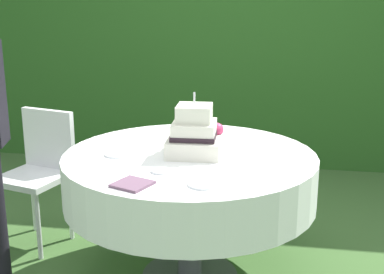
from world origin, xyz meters
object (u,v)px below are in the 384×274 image
cake_table (190,177)px  serving_plate_far (117,154)px  serving_plate_left (161,171)px  napkin_stack (133,184)px  wedding_cake (195,135)px  serving_plate_near (203,184)px  garden_chair (40,164)px

cake_table → serving_plate_far: bearing=-167.6°
serving_plate_left → serving_plate_far: bearing=141.7°
serving_plate_far → napkin_stack: bearing=-64.4°
serving_plate_left → napkin_stack: 0.23m
cake_table → serving_plate_far: (-0.39, -0.09, 0.14)m
wedding_cake → napkin_stack: bearing=-111.0°
cake_table → serving_plate_near: 0.52m
wedding_cake → napkin_stack: 0.59m
serving_plate_near → serving_plate_left: (-0.24, 0.15, 0.00)m
serving_plate_near → garden_chair: (-1.21, 0.81, -0.23)m
cake_table → serving_plate_left: size_ratio=14.05×
wedding_cake → napkin_stack: (-0.21, -0.54, -0.11)m
wedding_cake → garden_chair: bearing=163.2°
serving_plate_far → serving_plate_near: bearing=-36.1°
serving_plate_left → garden_chair: size_ratio=0.11×
cake_table → garden_chair: (-1.07, 0.33, -0.09)m
wedding_cake → serving_plate_near: wedding_cake is taller
napkin_stack → garden_chair: 1.26m
serving_plate_near → napkin_stack: size_ratio=0.88×
cake_table → wedding_cake: size_ratio=4.04×
serving_plate_left → napkin_stack: (-0.09, -0.21, 0.00)m
napkin_stack → garden_chair: garden_chair is taller
cake_table → wedding_cake: 0.25m
serving_plate_left → cake_table: bearing=74.6°
serving_plate_near → serving_plate_far: bearing=143.9°
napkin_stack → serving_plate_near: bearing=9.7°
serving_plate_left → wedding_cake: bearing=70.2°
cake_table → wedding_cake: bearing=3.6°
wedding_cake → garden_chair: wedding_cake is taller
cake_table → garden_chair: garden_chair is taller
serving_plate_near → garden_chair: 1.48m
cake_table → garden_chair: 1.12m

